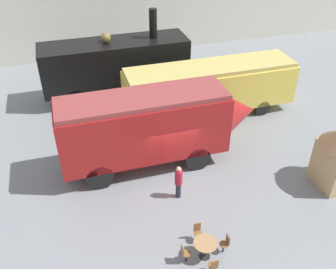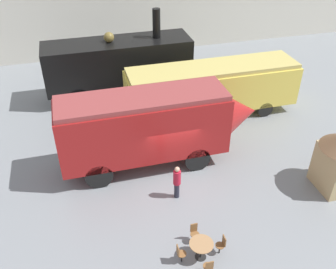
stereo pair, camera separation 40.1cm
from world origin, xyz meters
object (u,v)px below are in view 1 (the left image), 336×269
streamlined_locomotive (157,124)px  cafe_chair_0 (184,253)px  passenger_coach_vintage (210,86)px  cafe_table_near (205,245)px  visitor_person (179,181)px  steam_locomotive (116,63)px

streamlined_locomotive → cafe_chair_0: streamlined_locomotive is taller
passenger_coach_vintage → cafe_table_near: bearing=-112.5°
streamlined_locomotive → visitor_person: 3.05m
cafe_table_near → streamlined_locomotive: bearing=91.6°
streamlined_locomotive → visitor_person: (0.22, -2.70, -1.41)m
steam_locomotive → streamlined_locomotive: size_ratio=0.94×
steam_locomotive → streamlined_locomotive: bearing=-85.4°
cafe_table_near → visitor_person: 3.44m
streamlined_locomotive → visitor_person: bearing=-85.4°
passenger_coach_vintage → streamlined_locomotive: streamlined_locomotive is taller
steam_locomotive → visitor_person: size_ratio=5.37×
cafe_chair_0 → visitor_person: bearing=76.2°
steam_locomotive → cafe_table_near: bearing=-86.7°
cafe_chair_0 → visitor_person: visitor_person is taller
steam_locomotive → cafe_table_near: steam_locomotive is taller
streamlined_locomotive → passenger_coach_vintage: bearing=41.7°
visitor_person → cafe_table_near: bearing=-90.8°
passenger_coach_vintage → cafe_table_near: size_ratio=11.04×
cafe_chair_0 → passenger_coach_vintage: bearing=64.1°
streamlined_locomotive → steam_locomotive: bearing=94.6°
steam_locomotive → cafe_chair_0: bearing=-90.1°
cafe_chair_0 → steam_locomotive: bearing=90.5°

